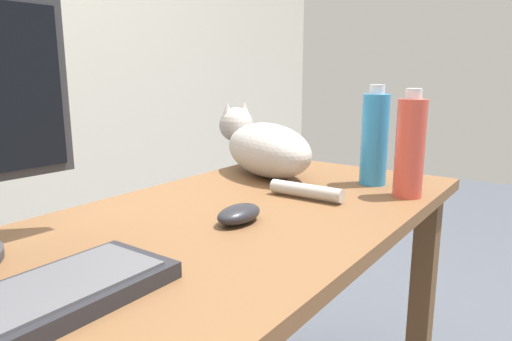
{
  "coord_description": "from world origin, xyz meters",
  "views": [
    {
      "loc": [
        -0.61,
        -0.58,
        0.99
      ],
      "look_at": [
        0.27,
        0.05,
        0.76
      ],
      "focal_mm": 32.41,
      "sensor_mm": 36.0,
      "label": 1
    }
  ],
  "objects": [
    {
      "name": "desk",
      "position": [
        0.0,
        0.0,
        0.6
      ],
      "size": [
        1.47,
        0.63,
        0.7
      ],
      "color": "brown",
      "rests_on": "ground_plane"
    },
    {
      "name": "cat",
      "position": [
        0.47,
        0.16,
        0.78
      ],
      "size": [
        0.34,
        0.55,
        0.2
      ],
      "color": "#B2ADA8",
      "rests_on": "desk"
    },
    {
      "name": "computer_mouse",
      "position": [
        0.08,
        -0.05,
        0.72
      ],
      "size": [
        0.11,
        0.06,
        0.04
      ],
      "primitive_type": "ellipsoid",
      "color": "#232328",
      "rests_on": "desk"
    },
    {
      "name": "water_bottle",
      "position": [
        0.47,
        -0.25,
        0.82
      ],
      "size": [
        0.07,
        0.07,
        0.25
      ],
      "color": "#D84C3D",
      "rests_on": "desk"
    },
    {
      "name": "spray_bottle",
      "position": [
        0.54,
        -0.14,
        0.82
      ],
      "size": [
        0.07,
        0.07,
        0.26
      ],
      "color": "#2D8CD1",
      "rests_on": "desk"
    }
  ]
}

